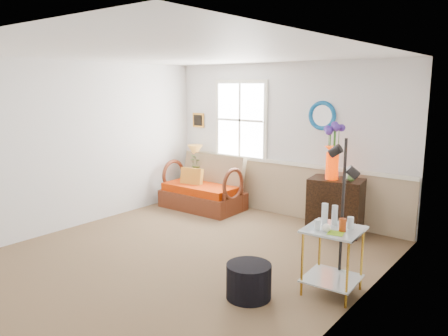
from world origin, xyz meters
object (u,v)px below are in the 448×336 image
Objects in this scene: cabinet at (335,206)px; loveseat at (202,183)px; lamp_stand at (197,186)px; side_table at (332,261)px; ottoman at (249,281)px; floor_lamp at (342,213)px.

loveseat is at bearing 175.81° from cabinet.
lamp_stand is 4.28m from side_table.
ottoman is at bearing -41.96° from loveseat.
side_table is at bearing 44.98° from ottoman.
ottoman is at bearing -40.57° from lamp_stand.
side_table is at bearing -91.26° from floor_lamp.
side_table reaches higher than lamp_stand.
cabinet reaches higher than side_table.
loveseat is 2.48m from cabinet.
lamp_stand is at bearing 151.68° from side_table.
floor_lamp is 3.47× the size of ottoman.
lamp_stand is at bearing 149.20° from floor_lamp.
loveseat is 0.88× the size of floor_lamp.
floor_lamp reaches higher than lamp_stand.
loveseat is at bearing -38.20° from lamp_stand.
side_table is (3.28, -1.65, -0.12)m from loveseat.
lamp_stand is 4.11m from ottoman.
ottoman is (-0.64, -0.64, -0.18)m from side_table.
loveseat is 1.75× the size of cabinet.
floor_lamp is (0.80, -1.64, 0.41)m from cabinet.
side_table is 0.53m from floor_lamp.
loveseat reaches higher than lamp_stand.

